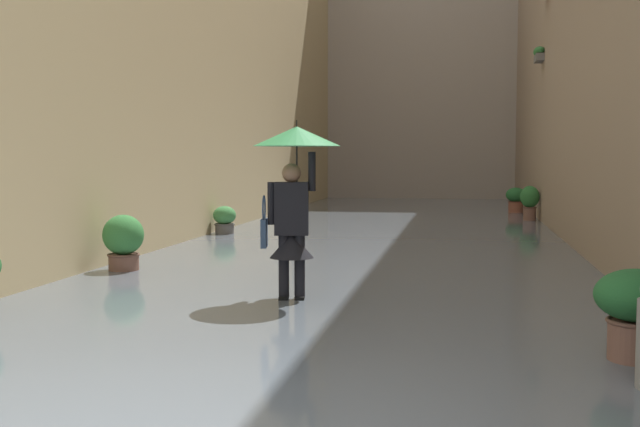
% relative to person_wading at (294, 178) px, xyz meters
% --- Properties ---
extents(ground_plane, '(65.13, 65.13, 0.00)m').
position_rel_person_wading_xyz_m(ground_plane, '(-0.24, -8.39, -1.43)').
color(ground_plane, slate).
extents(flood_water, '(7.89, 32.05, 0.06)m').
position_rel_person_wading_xyz_m(flood_water, '(-0.24, -8.39, -1.40)').
color(flood_water, slate).
rests_on(flood_water, ground_plane).
extents(building_facade_far, '(10.69, 1.80, 13.75)m').
position_rel_person_wading_xyz_m(building_facade_far, '(-0.24, -22.32, 5.44)').
color(building_facade_far, '#A89989').
rests_on(building_facade_far, ground_plane).
extents(person_wading, '(0.99, 0.99, 2.08)m').
position_rel_person_wading_xyz_m(person_wading, '(0.00, 0.00, 0.00)').
color(person_wading, black).
rests_on(person_wading, ground_plane).
extents(potted_plant_near_left, '(0.48, 0.48, 0.94)m').
position_rel_person_wading_xyz_m(potted_plant_near_left, '(-3.53, -11.67, -0.89)').
color(potted_plant_near_left, brown).
rests_on(potted_plant_near_left, ground_plane).
extents(potted_plant_mid_left, '(0.67, 0.67, 0.79)m').
position_rel_person_wading_xyz_m(potted_plant_mid_left, '(-3.24, 2.14, -0.96)').
color(potted_plant_mid_left, brown).
rests_on(potted_plant_mid_left, ground_plane).
extents(potted_plant_far_left, '(0.57, 0.57, 0.78)m').
position_rel_person_wading_xyz_m(potted_plant_far_left, '(-3.37, -14.38, -0.98)').
color(potted_plant_far_left, brown).
rests_on(potted_plant_far_left, ground_plane).
extents(potted_plant_near_right, '(0.58, 0.58, 0.85)m').
position_rel_person_wading_xyz_m(potted_plant_near_right, '(2.86, -1.75, -0.96)').
color(potted_plant_near_right, brown).
rests_on(potted_plant_near_right, ground_plane).
extents(potted_plant_mid_right, '(0.48, 0.48, 0.64)m').
position_rel_person_wading_xyz_m(potted_plant_mid_right, '(3.02, -7.08, -1.09)').
color(potted_plant_mid_right, '#66605B').
rests_on(potted_plant_mid_right, ground_plane).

